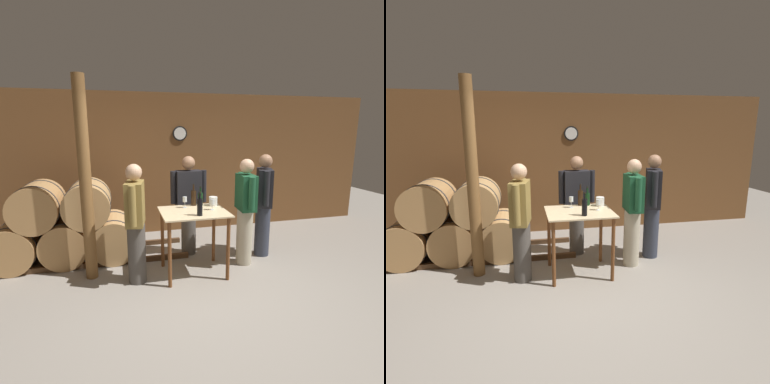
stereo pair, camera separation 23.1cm
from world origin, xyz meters
The scene contains 15 objects.
ground_plane centered at (0.00, 0.00, 0.00)m, with size 14.00×14.00×0.00m, color gray.
back_wall centered at (0.00, 2.53, 1.35)m, with size 8.40×0.08×2.70m.
barrel_rack centered at (-1.91, 1.48, 0.56)m, with size 3.71×0.85×1.27m.
tasting_table centered at (-0.09, 0.60, 0.73)m, with size 0.92×0.74×0.92m.
wooden_post centered at (-1.50, 0.83, 1.35)m, with size 0.16×0.16×2.70m.
wine_bottle_far_left centered at (-0.07, 0.38, 1.04)m, with size 0.07×0.07×0.31m.
wine_bottle_left centered at (-0.02, 0.91, 1.04)m, with size 0.08×0.08×0.32m.
wine_bottle_center centered at (0.09, 0.91, 1.02)m, with size 0.07×0.07×0.28m.
wine_glass_near_left centered at (-0.17, 0.82, 1.04)m, with size 0.06×0.06×0.16m.
wine_glass_near_center centered at (0.18, 0.61, 1.03)m, with size 0.06×0.06×0.15m.
ice_bucket centered at (0.26, 0.84, 0.99)m, with size 0.12×0.12×0.13m.
person_host centered at (0.73, 0.73, 0.85)m, with size 0.25×0.59×1.61m.
person_visitor_with_scarf centered at (1.15, 0.96, 0.87)m, with size 0.34×0.56×1.65m.
person_visitor_bearded centered at (-0.89, 0.55, 0.85)m, with size 0.29×0.58×1.60m.
person_visitor_near_door centered at (0.00, 1.31, 0.85)m, with size 0.59×0.24×1.62m.
Camera 2 is at (-0.86, -3.30, 2.04)m, focal length 28.00 mm.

